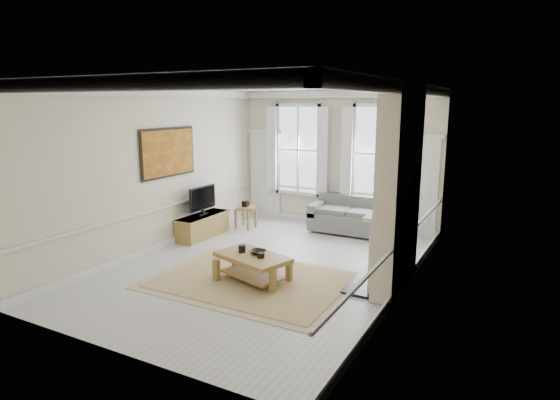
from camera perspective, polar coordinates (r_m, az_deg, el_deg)
The scene contains 23 objects.
floor at distance 9.06m, azimuth -1.76°, elevation -8.18°, with size 7.20×7.20×0.00m, color #B7B5AD.
ceiling at distance 8.53m, azimuth -1.91°, elevation 13.83°, with size 7.20×7.20×0.00m, color white.
back_wall at distance 11.86m, azimuth 6.93°, elevation 4.92°, with size 5.20×5.20×0.00m, color beige.
left_wall at distance 10.18m, azimuth -14.64°, elevation 3.51°, with size 7.20×7.20×0.00m, color beige.
right_wall at distance 7.69m, azimuth 15.20°, elevation 0.94°, with size 7.20×7.20×0.00m, color beige.
window_left at distance 12.21m, azimuth 2.25°, elevation 6.14°, with size 1.26×0.20×2.20m, color #B2BCC6, non-canonical shape.
window_right at distance 11.45m, azimuth 11.78°, elevation 5.53°, with size 1.26×0.20×2.20m, color #B2BCC6, non-canonical shape.
door_left at distance 12.78m, azimuth -1.80°, elevation 3.00°, with size 0.90×0.08×2.30m, color silver.
door_right at distance 11.33m, azimuth 16.48°, elevation 1.40°, with size 0.90×0.08×2.30m, color silver.
painting at distance 10.33m, azimuth -13.45°, elevation 5.65°, with size 0.05×1.66×1.06m, color #C18421.
chimney_breast at distance 7.92m, azimuth 14.30°, elevation 1.29°, with size 0.35×1.70×3.38m, color beige.
hearth at distance 8.48m, azimuth 10.90°, elevation -9.65°, with size 0.55×1.50×0.05m, color black.
fireplace at distance 8.20m, azimuth 12.43°, elevation -5.23°, with size 0.21×1.45×1.33m.
mirror at distance 7.92m, azimuth 12.92°, elevation 3.92°, with size 0.06×1.26×1.06m, color gold.
sofa at distance 11.44m, azimuth 8.62°, elevation -2.19°, with size 1.88×0.91×0.87m.
side_table at distance 11.77m, azimuth -4.22°, elevation -1.32°, with size 0.59×0.59×0.54m.
rug at distance 8.39m, azimuth -3.33°, elevation -9.79°, with size 3.50×2.60×0.02m, color #9E7C51.
coffee_table at distance 8.25m, azimuth -3.36°, elevation -7.26°, with size 1.46×1.10×0.49m.
ceramic_pot_a at distance 8.37m, azimuth -4.66°, elevation -5.94°, with size 0.13×0.13×0.13m, color black.
ceramic_pot_b at distance 8.07m, azimuth -2.34°, elevation -6.73°, with size 0.13×0.13×0.09m, color black.
bowl at distance 8.27m, azimuth -2.71°, elevation -6.36°, with size 0.28×0.28×0.07m, color black.
tv_stand at distance 11.12m, azimuth -9.39°, elevation -3.13°, with size 0.48×1.48×0.53m, color olive.
tv at distance 10.96m, azimuth -9.41°, elevation 0.19°, with size 0.08×0.90×0.68m.
Camera 1 is at (4.27, -7.38, 3.08)m, focal length 30.00 mm.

